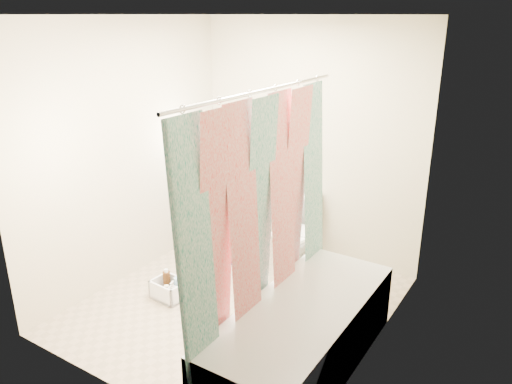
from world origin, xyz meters
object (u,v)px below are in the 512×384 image
Objects in this scene: bathtub at (302,334)px; plumber at (229,186)px; cleaning_caddy at (170,290)px; toilet at (297,234)px.

bathtub is 1.88m from plumber.
cleaning_caddy is (-1.41, 0.18, -0.19)m from bathtub.
toilet is at bearing 64.09° from cleaning_caddy.
bathtub is at bearing -78.64° from toilet.
toilet is at bearing 119.43° from bathtub.
bathtub is at bearing 14.29° from plumber.
bathtub is 1.11× the size of plumber.
plumber is (-0.67, -0.20, 0.44)m from toilet.
plumber is 5.18× the size of cleaning_caddy.
plumber is 1.18m from cleaning_caddy.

